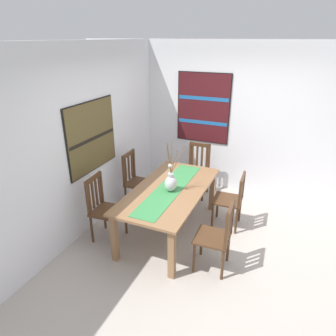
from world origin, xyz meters
The scene contains 13 objects.
ground_plane centered at (0.00, 0.00, -0.01)m, with size 6.40×6.40×0.03m, color #B2A89E.
wall_back centered at (0.00, 1.86, 1.35)m, with size 6.40×0.12×2.70m, color silver.
wall_side centered at (1.86, 0.00, 1.35)m, with size 0.12×6.40×2.70m, color silver.
dining_table centered at (0.03, 0.62, 0.63)m, with size 1.92×0.97×0.73m.
table_runner centered at (0.03, 0.62, 0.73)m, with size 1.77×0.36×0.01m, color #388447.
centerpiece_vase centered at (-0.02, 0.59, 0.86)m, with size 0.20×0.28×0.74m.
chair_0 centered at (-0.47, -0.23, 0.49)m, with size 0.44×0.44×0.95m.
chair_1 centered at (0.54, -0.18, 0.47)m, with size 0.44×0.44×0.88m.
chair_2 centered at (1.35, 0.64, 0.49)m, with size 0.44×0.44×0.96m.
chair_3 centered at (0.50, 1.45, 0.50)m, with size 0.44×0.44×0.98m.
chair_4 centered at (-0.48, 1.43, 0.50)m, with size 0.45×0.45×0.97m.
painting_on_back_wall centered at (-0.12, 1.79, 1.41)m, with size 1.09×0.05×1.02m.
painting_on_side_wall centered at (1.79, 0.71, 1.53)m, with size 0.05×0.99×1.27m.
Camera 1 is at (-3.54, -0.90, 2.74)m, focal length 32.42 mm.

